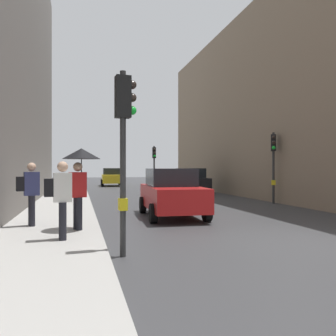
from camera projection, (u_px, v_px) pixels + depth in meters
name	position (u px, v px, depth m)	size (l,w,h in m)	color
ground_plane	(298.00, 241.00, 8.52)	(120.00, 120.00, 0.00)	#38383A
sidewalk_kerb	(58.00, 214.00, 12.90)	(2.60, 40.00, 0.16)	#A8A5A0
traffic_light_mid_street	(273.00, 154.00, 17.57)	(0.35, 0.45, 3.56)	#2D2D2D
traffic_light_far_median	(154.00, 160.00, 27.26)	(0.25, 0.43, 3.48)	#2D2D2D
traffic_light_near_left	(124.00, 129.00, 7.06)	(0.44, 0.27, 3.72)	#2D2D2D
car_dark_suv	(190.00, 181.00, 24.16)	(2.14, 4.26, 1.76)	black
car_red_sedan	(172.00, 193.00, 12.86)	(2.18, 4.28, 1.76)	red
car_yellow_taxi	(111.00, 177.00, 34.95)	(2.15, 4.27, 1.76)	yellow
pedestrian_with_umbrella	(80.00, 166.00, 9.29)	(1.00, 1.00, 2.14)	black
pedestrian_with_grey_backpack	(30.00, 190.00, 9.84)	(0.65, 0.41, 1.77)	black
pedestrian_with_black_backpack	(61.00, 195.00, 7.96)	(0.62, 0.36, 1.77)	black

